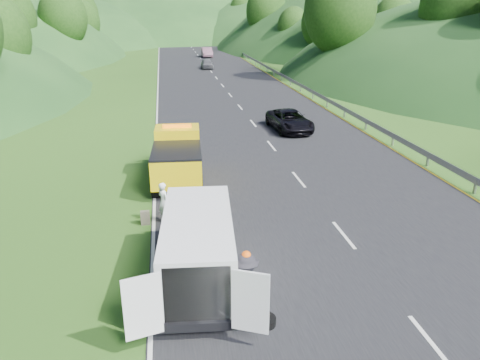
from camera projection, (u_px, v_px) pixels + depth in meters
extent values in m
plane|color=#38661E|center=(253.00, 218.00, 18.56)|extent=(320.00, 320.00, 0.00)
cube|color=black|center=(216.00, 78.00, 56.08)|extent=(14.00, 200.00, 0.02)
cube|color=gray|center=(256.00, 65.00, 68.76)|extent=(0.06, 140.00, 1.52)
cylinder|color=black|center=(161.00, 159.00, 24.18)|extent=(0.40, 1.01, 0.99)
cylinder|color=black|center=(197.00, 158.00, 24.36)|extent=(0.40, 1.01, 0.99)
cylinder|color=black|center=(156.00, 187.00, 20.46)|extent=(0.40, 1.01, 0.99)
cylinder|color=black|center=(199.00, 185.00, 20.65)|extent=(0.40, 1.01, 0.99)
cube|color=yellow|center=(178.00, 146.00, 23.15)|extent=(2.22, 1.71, 1.89)
cube|color=yellow|center=(177.00, 164.00, 21.15)|extent=(2.37, 3.50, 1.29)
cube|color=black|center=(176.00, 150.00, 20.91)|extent=(2.37, 3.50, 0.10)
cube|color=black|center=(179.00, 149.00, 24.46)|extent=(2.05, 1.30, 0.70)
cube|color=black|center=(179.00, 150.00, 25.08)|extent=(2.09, 0.32, 0.50)
cube|color=yellow|center=(178.00, 136.00, 24.56)|extent=(2.03, 0.89, 1.09)
cube|color=orange|center=(177.00, 126.00, 22.81)|extent=(1.40, 0.33, 0.16)
cube|color=black|center=(178.00, 135.00, 23.68)|extent=(1.89, 0.19, 0.89)
cylinder|color=black|center=(173.00, 246.00, 15.55)|extent=(0.35, 0.80, 0.77)
cylinder|color=black|center=(225.00, 245.00, 15.67)|extent=(0.35, 0.80, 0.77)
cylinder|color=black|center=(166.00, 305.00, 12.47)|extent=(0.35, 0.80, 0.77)
cylinder|color=black|center=(231.00, 302.00, 12.59)|extent=(0.35, 0.80, 0.77)
cube|color=white|center=(198.00, 246.00, 13.66)|extent=(2.40, 5.18, 1.79)
cube|color=white|center=(199.00, 219.00, 16.29)|extent=(2.00, 1.03, 0.97)
cube|color=black|center=(198.00, 201.00, 15.84)|extent=(1.81, 0.48, 0.81)
cube|color=black|center=(197.00, 294.00, 11.35)|extent=(1.65, 0.23, 1.55)
cube|color=white|center=(143.00, 307.00, 10.85)|extent=(0.90, 0.30, 1.64)
cube|color=white|center=(250.00, 302.00, 11.03)|extent=(0.86, 0.44, 1.64)
cube|color=black|center=(198.00, 326.00, 11.56)|extent=(1.94, 0.31, 0.24)
imported|color=white|center=(165.00, 221.00, 18.29)|extent=(0.67, 0.72, 1.60)
imported|color=tan|center=(183.00, 236.00, 17.14)|extent=(0.64, 0.64, 1.05)
imported|color=black|center=(246.00, 316.00, 12.65)|extent=(1.22, 0.72, 1.87)
cube|color=brown|center=(145.00, 218.00, 17.93)|extent=(0.35, 0.20, 0.56)
cylinder|color=black|center=(264.00, 325.00, 12.30)|extent=(0.62, 0.62, 0.20)
imported|color=black|center=(289.00, 130.00, 31.93)|extent=(2.57, 5.04, 1.36)
imported|color=#46474B|center=(207.00, 69.00, 64.70)|extent=(1.53, 3.81, 1.30)
imported|color=#6A4657|center=(207.00, 57.00, 80.25)|extent=(1.68, 4.82, 1.59)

